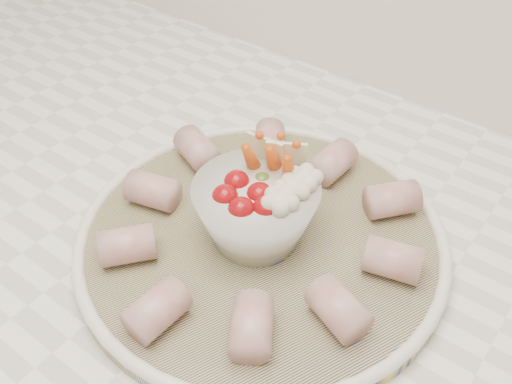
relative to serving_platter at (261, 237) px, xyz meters
The scene contains 3 objects.
serving_platter is the anchor object (origin of this frame).
veggie_bowl 0.04m from the serving_platter, 118.89° to the right, with size 0.12×0.12×0.09m.
cured_meat_rolls 0.02m from the serving_platter, 147.07° to the left, with size 0.30×0.30×0.03m.
Camera 1 is at (0.06, 1.12, 1.33)m, focal length 40.00 mm.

